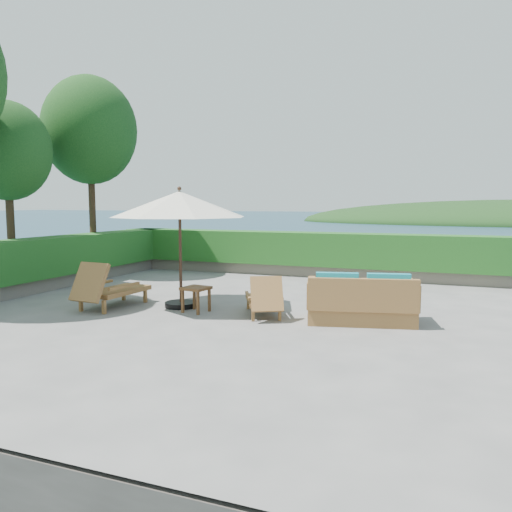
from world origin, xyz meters
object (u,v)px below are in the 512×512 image
at_px(lounge_right, 264,298).
at_px(wicker_loveseat, 361,303).
at_px(patio_umbrella, 180,205).
at_px(lounge_left, 109,288).
at_px(side_table, 196,291).

relative_size(lounge_right, wicker_loveseat, 0.73).
bearing_deg(wicker_loveseat, patio_umbrella, 166.26).
bearing_deg(lounge_left, wicker_loveseat, 11.01).
distance_m(patio_umbrella, wicker_loveseat, 4.28).
bearing_deg(wicker_loveseat, lounge_left, 173.70).
xyz_separation_m(side_table, wicker_loveseat, (3.32, 0.31, -0.05)).
relative_size(patio_umbrella, wicker_loveseat, 1.41).
height_order(lounge_left, wicker_loveseat, lounge_left).
relative_size(patio_umbrella, side_table, 5.38).
relative_size(side_table, wicker_loveseat, 0.26).
bearing_deg(lounge_left, side_table, 13.67).
relative_size(lounge_left, wicker_loveseat, 0.84).
xyz_separation_m(lounge_right, side_table, (-1.43, -0.17, 0.08)).
height_order(patio_umbrella, side_table, patio_umbrella).
xyz_separation_m(lounge_right, wicker_loveseat, (1.89, 0.14, 0.02)).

